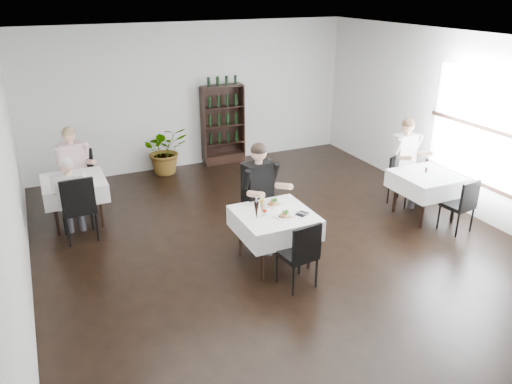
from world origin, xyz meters
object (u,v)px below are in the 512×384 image
(potted_tree, at_px, (165,150))
(wine_shelf, at_px, (223,125))
(main_table, at_px, (274,223))
(diner_main, at_px, (262,188))

(potted_tree, bearing_deg, wine_shelf, 4.90)
(wine_shelf, distance_m, potted_tree, 1.38)
(main_table, relative_size, potted_tree, 1.02)
(wine_shelf, xyz_separation_m, diner_main, (-0.84, -3.77, 0.08))
(main_table, distance_m, potted_tree, 4.22)
(main_table, xyz_separation_m, potted_tree, (-0.43, 4.20, -0.12))
(potted_tree, height_order, diner_main, diner_main)
(wine_shelf, bearing_deg, potted_tree, -175.10)
(potted_tree, distance_m, diner_main, 3.72)
(diner_main, bearing_deg, wine_shelf, 77.42)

